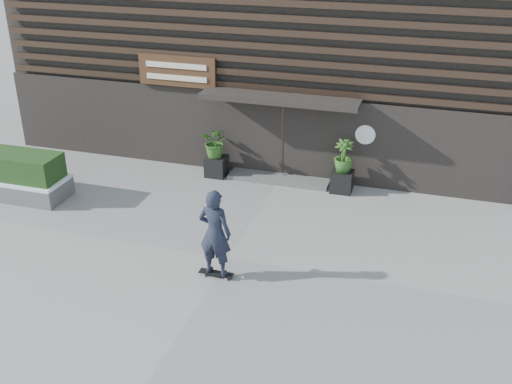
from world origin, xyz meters
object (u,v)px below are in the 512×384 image
(planter_pot_left, at_px, (217,166))
(raised_bed, at_px, (8,186))
(skateboarder, at_px, (215,233))
(planter_pot_right, at_px, (342,181))

(planter_pot_left, height_order, raised_bed, planter_pot_left)
(planter_pot_left, relative_size, raised_bed, 0.17)
(raised_bed, relative_size, skateboarder, 1.66)
(planter_pot_right, bearing_deg, planter_pot_left, 180.00)
(planter_pot_right, relative_size, raised_bed, 0.17)
(planter_pot_left, relative_size, planter_pot_right, 1.00)
(planter_pot_right, relative_size, skateboarder, 0.28)
(planter_pot_left, height_order, skateboarder, skateboarder)
(raised_bed, xyz_separation_m, skateboarder, (7.09, -2.28, 0.85))
(raised_bed, bearing_deg, skateboarder, -17.82)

